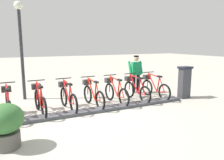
{
  "coord_description": "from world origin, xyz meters",
  "views": [
    {
      "loc": [
        -6.26,
        2.0,
        2.2
      ],
      "look_at": [
        0.5,
        -1.39,
        0.9
      ],
      "focal_mm": 34.52,
      "sensor_mm": 36.0,
      "label": 1
    }
  ],
  "objects_px": {
    "bike_docked_3": "(93,94)",
    "lamp_post": "(20,36)",
    "payment_kiosk": "(184,82)",
    "bike_docked_1": "(136,89)",
    "worker_near_rack": "(136,73)",
    "bike_docked_6": "(8,104)",
    "bike_docked_5": "(40,100)",
    "bike_docked_2": "(115,92)",
    "bike_docked_0": "(154,87)",
    "bike_docked_4": "(68,97)",
    "planter_bush": "(5,124)"
  },
  "relations": [
    {
      "from": "bike_docked_0",
      "to": "lamp_post",
      "type": "relative_size",
      "value": 0.46
    },
    {
      "from": "bike_docked_0",
      "to": "worker_near_rack",
      "type": "bearing_deg",
      "value": 11.17
    },
    {
      "from": "payment_kiosk",
      "to": "bike_docked_4",
      "type": "xyz_separation_m",
      "value": [
        0.57,
        4.63,
        -0.24
      ]
    },
    {
      "from": "bike_docked_1",
      "to": "planter_bush",
      "type": "xyz_separation_m",
      "value": [
        -2.06,
        4.56,
        0.11
      ]
    },
    {
      "from": "bike_docked_4",
      "to": "payment_kiosk",
      "type": "bearing_deg",
      "value": -97.04
    },
    {
      "from": "worker_near_rack",
      "to": "bike_docked_6",
      "type": "bearing_deg",
      "value": 101.53
    },
    {
      "from": "bike_docked_5",
      "to": "bike_docked_0",
      "type": "bearing_deg",
      "value": -90.0
    },
    {
      "from": "bike_docked_2",
      "to": "planter_bush",
      "type": "relative_size",
      "value": 1.77
    },
    {
      "from": "payment_kiosk",
      "to": "lamp_post",
      "type": "xyz_separation_m",
      "value": [
        2.68,
        5.81,
        1.8
      ]
    },
    {
      "from": "bike_docked_6",
      "to": "planter_bush",
      "type": "xyz_separation_m",
      "value": [
        -2.06,
        0.09,
        0.11
      ]
    },
    {
      "from": "bike_docked_0",
      "to": "bike_docked_3",
      "type": "height_order",
      "value": "same"
    },
    {
      "from": "bike_docked_1",
      "to": "bike_docked_4",
      "type": "height_order",
      "value": "same"
    },
    {
      "from": "bike_docked_1",
      "to": "bike_docked_6",
      "type": "height_order",
      "value": "same"
    },
    {
      "from": "bike_docked_2",
      "to": "bike_docked_1",
      "type": "bearing_deg",
      "value": -90.0
    },
    {
      "from": "bike_docked_1",
      "to": "bike_docked_4",
      "type": "bearing_deg",
      "value": 90.0
    },
    {
      "from": "bike_docked_0",
      "to": "bike_docked_3",
      "type": "distance_m",
      "value": 2.68
    },
    {
      "from": "bike_docked_2",
      "to": "bike_docked_5",
      "type": "relative_size",
      "value": 1.0
    },
    {
      "from": "bike_docked_1",
      "to": "planter_bush",
      "type": "bearing_deg",
      "value": 114.29
    },
    {
      "from": "bike_docked_5",
      "to": "worker_near_rack",
      "type": "bearing_deg",
      "value": -76.14
    },
    {
      "from": "worker_near_rack",
      "to": "lamp_post",
      "type": "height_order",
      "value": "lamp_post"
    },
    {
      "from": "bike_docked_2",
      "to": "payment_kiosk",
      "type": "bearing_deg",
      "value": -101.36
    },
    {
      "from": "planter_bush",
      "to": "bike_docked_6",
      "type": "bearing_deg",
      "value": -2.51
    },
    {
      "from": "lamp_post",
      "to": "worker_near_rack",
      "type": "bearing_deg",
      "value": -103.08
    },
    {
      "from": "bike_docked_1",
      "to": "planter_bush",
      "type": "distance_m",
      "value": 5.0
    },
    {
      "from": "bike_docked_2",
      "to": "planter_bush",
      "type": "bearing_deg",
      "value": 119.31
    },
    {
      "from": "bike_docked_3",
      "to": "worker_near_rack",
      "type": "relative_size",
      "value": 1.04
    },
    {
      "from": "payment_kiosk",
      "to": "bike_docked_0",
      "type": "height_order",
      "value": "payment_kiosk"
    },
    {
      "from": "bike_docked_0",
      "to": "bike_docked_2",
      "type": "bearing_deg",
      "value": 90.0
    },
    {
      "from": "bike_docked_1",
      "to": "bike_docked_3",
      "type": "bearing_deg",
      "value": 90.0
    },
    {
      "from": "bike_docked_0",
      "to": "bike_docked_1",
      "type": "xyz_separation_m",
      "value": [
        0.0,
        0.89,
        0.0
      ]
    },
    {
      "from": "payment_kiosk",
      "to": "bike_docked_1",
      "type": "distance_m",
      "value": 2.05
    },
    {
      "from": "bike_docked_0",
      "to": "bike_docked_4",
      "type": "height_order",
      "value": "same"
    },
    {
      "from": "bike_docked_3",
      "to": "lamp_post",
      "type": "relative_size",
      "value": 0.46
    },
    {
      "from": "lamp_post",
      "to": "planter_bush",
      "type": "xyz_separation_m",
      "value": [
        -4.16,
        0.7,
        -1.93
      ]
    },
    {
      "from": "worker_near_rack",
      "to": "planter_bush",
      "type": "relative_size",
      "value": 1.71
    },
    {
      "from": "payment_kiosk",
      "to": "bike_docked_3",
      "type": "bearing_deg",
      "value": 81.3
    },
    {
      "from": "bike_docked_0",
      "to": "payment_kiosk",
      "type": "bearing_deg",
      "value": -118.41
    },
    {
      "from": "bike_docked_3",
      "to": "lamp_post",
      "type": "xyz_separation_m",
      "value": [
        2.11,
        2.07,
        2.04
      ]
    },
    {
      "from": "bike_docked_0",
      "to": "worker_near_rack",
      "type": "distance_m",
      "value": 1.17
    },
    {
      "from": "bike_docked_2",
      "to": "bike_docked_6",
      "type": "distance_m",
      "value": 3.57
    },
    {
      "from": "bike_docked_2",
      "to": "bike_docked_4",
      "type": "relative_size",
      "value": 1.0
    },
    {
      "from": "payment_kiosk",
      "to": "bike_docked_3",
      "type": "relative_size",
      "value": 0.74
    },
    {
      "from": "planter_bush",
      "to": "worker_near_rack",
      "type": "bearing_deg",
      "value": -59.34
    },
    {
      "from": "bike_docked_2",
      "to": "bike_docked_5",
      "type": "bearing_deg",
      "value": 90.0
    },
    {
      "from": "payment_kiosk",
      "to": "worker_near_rack",
      "type": "xyz_separation_m",
      "value": [
        1.62,
        1.26,
        0.24
      ]
    },
    {
      "from": "bike_docked_0",
      "to": "bike_docked_3",
      "type": "bearing_deg",
      "value": 90.0
    },
    {
      "from": "bike_docked_4",
      "to": "lamp_post",
      "type": "height_order",
      "value": "lamp_post"
    },
    {
      "from": "bike_docked_4",
      "to": "lamp_post",
      "type": "distance_m",
      "value": 3.16
    },
    {
      "from": "bike_docked_0",
      "to": "bike_docked_4",
      "type": "bearing_deg",
      "value": 90.0
    },
    {
      "from": "bike_docked_2",
      "to": "bike_docked_3",
      "type": "height_order",
      "value": "same"
    }
  ]
}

